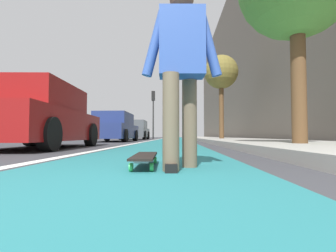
# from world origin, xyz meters

# --- Properties ---
(ground_plane) EXTENTS (80.00, 80.00, 0.00)m
(ground_plane) POSITION_xyz_m (10.00, 0.00, 0.00)
(ground_plane) COLOR #38383D
(bike_lane_paint) EXTENTS (56.00, 2.16, 0.00)m
(bike_lane_paint) POSITION_xyz_m (24.00, 0.00, 0.00)
(bike_lane_paint) COLOR #237075
(bike_lane_paint) RESTS_ON ground
(lane_stripe_white) EXTENTS (52.00, 0.16, 0.01)m
(lane_stripe_white) POSITION_xyz_m (20.00, 1.23, 0.00)
(lane_stripe_white) COLOR silver
(lane_stripe_white) RESTS_ON ground
(sidewalk_curb) EXTENTS (52.00, 3.20, 0.15)m
(sidewalk_curb) POSITION_xyz_m (18.00, -3.15, 0.07)
(sidewalk_curb) COLOR #9E9B93
(sidewalk_curb) RESTS_ON ground
(building_facade) EXTENTS (40.00, 1.20, 13.29)m
(building_facade) POSITION_xyz_m (22.00, -5.68, 6.65)
(building_facade) COLOR #5B544B
(building_facade) RESTS_ON ground
(skateboard) EXTENTS (0.85, 0.23, 0.11)m
(skateboard) POSITION_xyz_m (1.37, -0.06, 0.09)
(skateboard) COLOR green
(skateboard) RESTS_ON ground
(skater_person) EXTENTS (0.47, 0.72, 1.64)m
(skater_person) POSITION_xyz_m (1.22, -0.40, 0.94)
(skater_person) COLOR brown
(skater_person) RESTS_ON ground
(parked_car_near) EXTENTS (4.12, 2.09, 1.48)m
(parked_car_near) POSITION_xyz_m (4.68, 2.92, 0.71)
(parked_car_near) COLOR maroon
(parked_car_near) RESTS_ON ground
(parked_car_mid) EXTENTS (4.24, 1.89, 1.46)m
(parked_car_mid) POSITION_xyz_m (11.51, 2.84, 0.69)
(parked_car_mid) COLOR navy
(parked_car_mid) RESTS_ON ground
(parked_car_far) EXTENTS (4.32, 2.01, 1.49)m
(parked_car_far) POSITION_xyz_m (18.27, 2.95, 0.72)
(parked_car_far) COLOR #4C5156
(parked_car_far) RESTS_ON ground
(traffic_light) EXTENTS (0.33, 0.28, 4.04)m
(traffic_light) POSITION_xyz_m (19.37, 1.63, 2.80)
(traffic_light) COLOR #2D2D2D
(traffic_light) RESTS_ON ground
(street_tree_mid) EXTENTS (1.81, 1.81, 4.65)m
(street_tree_mid) POSITION_xyz_m (12.23, -2.75, 3.67)
(street_tree_mid) COLOR brown
(street_tree_mid) RESTS_ON ground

